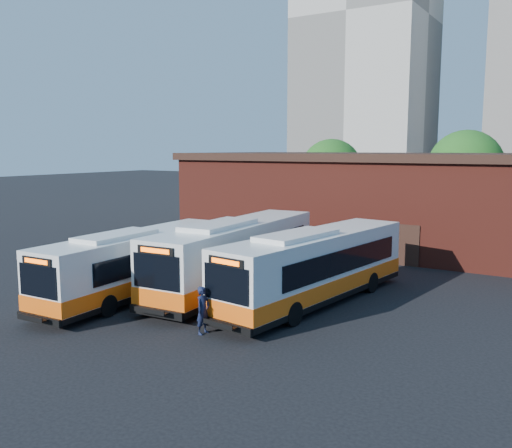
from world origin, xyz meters
The scene contains 9 objects.
ground centered at (0.00, 0.00, 0.00)m, with size 220.00×220.00×0.00m, color black.
bus_west centered at (-5.65, 1.11, 1.40)m, with size 2.84×11.41×3.08m.
bus_midwest centered at (-2.56, 4.51, 1.54)m, with size 3.35×12.60×3.40m.
bus_mideast centered at (1.70, 4.40, 1.48)m, with size 3.92×12.17×3.27m.
transit_worker centered at (0.04, -1.43, 0.88)m, with size 0.64×0.42×1.76m, color #131A37.
depot_building centered at (0.00, 20.00, 3.26)m, with size 28.60×12.60×6.40m.
tree_west centered at (-10.00, 32.00, 4.64)m, with size 6.00×6.00×7.65m.
tree_mid centered at (2.00, 34.00, 5.08)m, with size 6.56×6.56×8.36m.
tower_left centered at (-22.00, 72.00, 27.84)m, with size 20.00×18.00×56.20m.
Camera 1 is at (11.79, -16.55, 6.70)m, focal length 38.00 mm.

